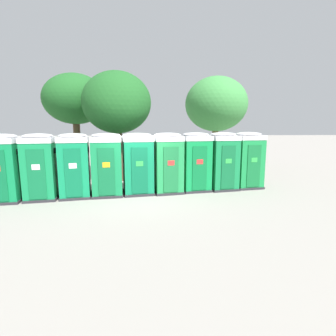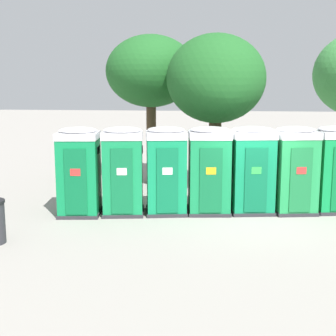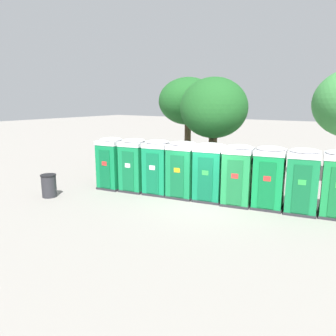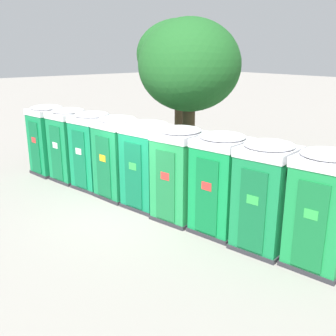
{
  "view_description": "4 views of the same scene",
  "coord_description": "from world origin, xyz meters",
  "views": [
    {
      "loc": [
        0.57,
        -10.28,
        2.87
      ],
      "look_at": [
        1.18,
        0.72,
        1.04
      ],
      "focal_mm": 28.0,
      "sensor_mm": 36.0,
      "label": 1
    },
    {
      "loc": [
        -0.89,
        -13.15,
        3.66
      ],
      "look_at": [
        -2.5,
        0.11,
        1.34
      ],
      "focal_mm": 50.0,
      "sensor_mm": 36.0,
      "label": 2
    },
    {
      "loc": [
        6.17,
        -11.96,
        4.34
      ],
      "look_at": [
        -2.03,
        0.19,
        1.27
      ],
      "focal_mm": 35.0,
      "sensor_mm": 36.0,
      "label": 3
    },
    {
      "loc": [
        8.67,
        -5.82,
        4.41
      ],
      "look_at": [
        0.69,
        0.64,
        1.32
      ],
      "focal_mm": 42.0,
      "sensor_mm": 36.0,
      "label": 4
    }
  ],
  "objects": [
    {
      "name": "ground_plane",
      "position": [
        0.0,
        0.0,
        0.0
      ],
      "size": [
        120.0,
        120.0,
        0.0
      ],
      "primitive_type": "plane",
      "color": "gray"
    },
    {
      "name": "portapotty_0",
      "position": [
        -5.01,
        -0.36,
        1.28
      ],
      "size": [
        1.31,
        1.34,
        2.54
      ],
      "color": "#2D2D33",
      "rests_on": "ground"
    },
    {
      "name": "portapotty_1",
      "position": [
        -3.79,
        -0.1,
        1.28
      ],
      "size": [
        1.34,
        1.37,
        2.54
      ],
      "color": "#2D2D33",
      "rests_on": "ground"
    },
    {
      "name": "portapotty_2",
      "position": [
        -2.56,
        0.13,
        1.28
      ],
      "size": [
        1.36,
        1.39,
        2.54
      ],
      "color": "#2D2D33",
      "rests_on": "ground"
    },
    {
      "name": "portapotty_3",
      "position": [
        -1.32,
        0.3,
        1.28
      ],
      "size": [
        1.36,
        1.34,
        2.54
      ],
      "color": "#2D2D33",
      "rests_on": "ground"
    },
    {
      "name": "portapotty_4",
      "position": [
        -0.09,
        0.52,
        1.28
      ],
      "size": [
        1.42,
        1.39,
        2.54
      ],
      "color": "#2D2D33",
      "rests_on": "ground"
    },
    {
      "name": "portapotty_5",
      "position": [
        1.16,
        0.66,
        1.28
      ],
      "size": [
        1.38,
        1.39,
        2.54
      ],
      "color": "#2D2D33",
      "rests_on": "ground"
    },
    {
      "name": "portapotty_6",
      "position": [
        2.38,
        0.94,
        1.28
      ],
      "size": [
        1.38,
        1.38,
        2.54
      ],
      "color": "#2D2D33",
      "rests_on": "ground"
    },
    {
      "name": "portapotty_7",
      "position": [
        3.63,
        1.08,
        1.28
      ],
      "size": [
        1.38,
        1.39,
        2.54
      ],
      "color": "#2D2D33",
      "rests_on": "ground"
    },
    {
      "name": "street_tree_0",
      "position": [
        -3.73,
        4.81,
        4.22
      ],
      "size": [
        3.44,
        3.44,
        5.62
      ],
      "color": "#4C3826",
      "rests_on": "ground"
    },
    {
      "name": "street_tree_2",
      "position": [
        -1.22,
        3.09,
        3.9
      ],
      "size": [
        3.38,
        3.38,
        5.45
      ],
      "color": "#4C3826",
      "rests_on": "ground"
    },
    {
      "name": "trash_can",
      "position": [
        -6.33,
        -3.09,
        0.52
      ],
      "size": [
        0.69,
        0.69,
        1.04
      ],
      "color": "#2D2D33",
      "rests_on": "ground"
    }
  ]
}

